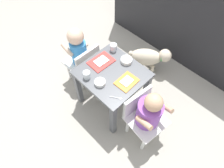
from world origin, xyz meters
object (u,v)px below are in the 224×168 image
object	(u,v)px
food_tray_left	(101,62)
water_cup_right	(87,75)
food_tray_right	(127,82)
seated_child_left	(79,52)
dog	(149,57)
spoon_by_left_tray	(117,98)
dining_table	(112,79)
veggie_bowl_far	(127,60)
veggie_bowl_near	(100,82)
seated_child_right	(148,112)
water_cup_left	(113,48)

from	to	relation	value
food_tray_left	water_cup_right	bearing A→B (deg)	-77.90
food_tray_right	water_cup_right	size ratio (longest dim) A/B	2.78
seated_child_left	food_tray_right	size ratio (longest dim) A/B	3.68
seated_child_left	water_cup_right	size ratio (longest dim) A/B	10.24
dog	spoon_by_left_tray	bearing A→B (deg)	-72.77
dining_table	veggie_bowl_far	world-z (taller)	veggie_bowl_far
dog	spoon_by_left_tray	distance (m)	0.79
veggie_bowl_near	spoon_by_left_tray	distance (m)	0.19
seated_child_right	veggie_bowl_far	bearing A→B (deg)	153.72
seated_child_left	veggie_bowl_near	xyz separation A→B (m)	(0.43, -0.13, 0.07)
dining_table	seated_child_right	bearing A→B (deg)	-4.70
water_cup_right	water_cup_left	bearing A→B (deg)	100.66
food_tray_right	veggie_bowl_near	distance (m)	0.21
dog	veggie_bowl_near	world-z (taller)	veggie_bowl_near
seated_child_left	veggie_bowl_far	size ratio (longest dim) A/B	6.58
dining_table	water_cup_left	world-z (taller)	water_cup_left
spoon_by_left_tray	water_cup_left	bearing A→B (deg)	138.29
water_cup_right	veggie_bowl_far	size ratio (longest dim) A/B	0.64
dog	veggie_bowl_far	world-z (taller)	veggie_bowl_far
seated_child_left	water_cup_right	xyz separation A→B (m)	(0.31, -0.16, 0.08)
dog	food_tray_left	size ratio (longest dim) A/B	1.89
dining_table	seated_child_right	size ratio (longest dim) A/B	0.83
dog	veggie_bowl_far	size ratio (longest dim) A/B	4.04
seated_child_right	dog	bearing A→B (deg)	126.17
seated_child_right	dog	world-z (taller)	seated_child_right
seated_child_right	water_cup_right	bearing A→B (deg)	-165.07
spoon_by_left_tray	veggie_bowl_far	bearing A→B (deg)	121.92
water_cup_right	seated_child_left	bearing A→B (deg)	152.28
seated_child_right	veggie_bowl_far	distance (m)	0.47
water_cup_right	seated_child_right	bearing A→B (deg)	14.93
seated_child_left	water_cup_right	world-z (taller)	seated_child_left
seated_child_left	seated_child_right	world-z (taller)	seated_child_left
dog	spoon_by_left_tray	size ratio (longest dim) A/B	4.36
water_cup_right	spoon_by_left_tray	world-z (taller)	water_cup_right
water_cup_right	veggie_bowl_far	xyz separation A→B (m)	(0.11, 0.35, -0.01)
water_cup_right	veggie_bowl_far	distance (m)	0.36
seated_child_right	food_tray_left	world-z (taller)	seated_child_right
veggie_bowl_far	dog	bearing A→B (deg)	93.65
seated_child_right	water_cup_left	distance (m)	0.64
dining_table	dog	world-z (taller)	dining_table
veggie_bowl_near	veggie_bowl_far	distance (m)	0.31
seated_child_left	dog	size ratio (longest dim) A/B	1.63
dog	veggie_bowl_far	xyz separation A→B (m)	(0.03, -0.40, 0.28)
water_cup_left	spoon_by_left_tray	world-z (taller)	water_cup_left
seated_child_left	spoon_by_left_tray	bearing A→B (deg)	-12.05
seated_child_right	veggie_bowl_near	size ratio (longest dim) A/B	7.24
dog	veggie_bowl_near	bearing A→B (deg)	-87.18
spoon_by_left_tray	dog	bearing A→B (deg)	107.23
seated_child_left	dog	xyz separation A→B (m)	(0.40, 0.58, -0.21)
spoon_by_left_tray	veggie_bowl_near	bearing A→B (deg)	-179.53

